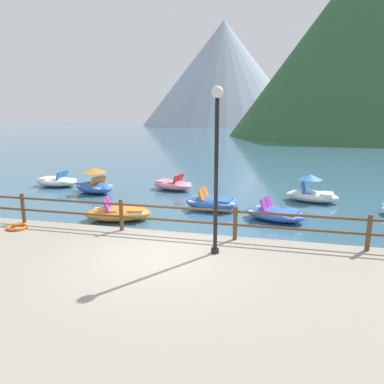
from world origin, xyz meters
name	(u,v)px	position (x,y,z in m)	size (l,w,h in m)	color
ground_plane	(255,143)	(0.00, 40.00, 0.00)	(200.00, 200.00, 0.00)	#38607A
promenade_dock	(122,309)	(0.00, -2.20, 0.20)	(28.00, 8.00, 0.40)	gray
dock_railing	(176,216)	(0.00, 1.55, 0.97)	(23.92, 0.12, 0.95)	brown
lamp_post	(216,156)	(1.33, 0.46, 2.84)	(0.28, 0.28, 4.05)	black
life_ring	(17,227)	(-4.87, 0.95, 0.45)	(0.61, 0.61, 0.09)	orange
pedal_boat_0	(94,185)	(-5.95, 7.59, 0.42)	(2.45, 1.83, 1.25)	blue
pedal_boat_1	(312,193)	(4.35, 8.23, 0.39)	(2.44, 1.54, 1.22)	white
pedal_boat_2	(57,181)	(-8.75, 8.64, 0.27)	(2.31, 1.35, 0.85)	white
pedal_boat_3	(118,213)	(-2.82, 3.68, 0.27)	(2.65, 1.88, 0.84)	orange
pedal_boat_4	(212,203)	(0.26, 5.88, 0.29)	(2.30, 1.48, 0.87)	blue
pedal_boat_5	(172,185)	(-2.39, 9.21, 0.27)	(2.39, 1.69, 0.84)	pink
pedal_boat_6	(275,214)	(2.79, 4.98, 0.25)	(2.46, 1.82, 0.82)	blue
cliff_headland	(366,43)	(16.71, 60.57, 15.57)	(48.18, 48.18, 33.17)	#2D5633
distant_peak	(223,74)	(-15.62, 113.93, 16.81)	(54.22, 54.22, 33.63)	#93A3B7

